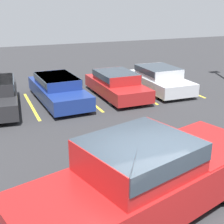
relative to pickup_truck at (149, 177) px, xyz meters
name	(u,v)px	position (x,y,z in m)	size (l,w,h in m)	color
stall_stripe_b	(31,106)	(-1.11, 8.52, -0.88)	(0.12, 4.09, 0.01)	yellow
stall_stripe_c	(88,99)	(1.51, 8.52, -0.88)	(0.12, 4.09, 0.01)	yellow
stall_stripe_d	(137,93)	(4.12, 8.52, -0.88)	(0.12, 4.09, 0.01)	yellow
stall_stripe_e	(181,88)	(6.74, 8.52, -0.88)	(0.12, 4.09, 0.01)	yellow
pickup_truck	(149,177)	(0.00, 0.00, 0.00)	(6.19, 3.43, 1.79)	#A51919
parked_sedan_b	(58,88)	(0.15, 8.64, -0.24)	(1.91, 4.87, 1.20)	navy
parked_sedan_c	(116,84)	(2.94, 8.40, -0.25)	(1.77, 4.29, 1.20)	maroon
parked_sedan_d	(159,78)	(5.36, 8.54, -0.24)	(1.92, 4.30, 1.23)	#B7BABF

